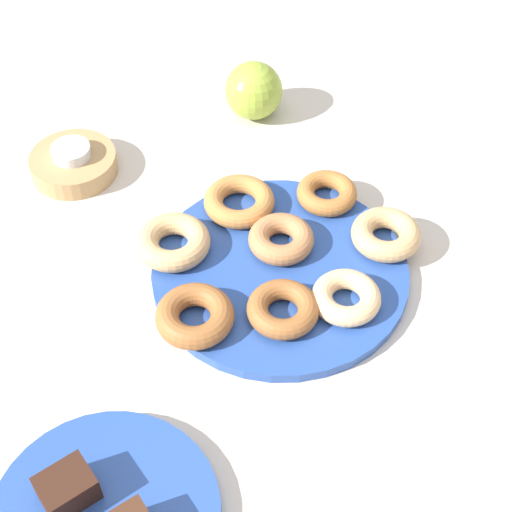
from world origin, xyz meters
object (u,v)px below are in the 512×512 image
at_px(donut_6, 346,298).
at_px(donut_5, 327,193).
at_px(donut_plate, 280,271).
at_px(donut_0, 386,235).
at_px(donut_1, 283,309).
at_px(donut_7, 281,239).
at_px(apple, 254,90).
at_px(tealight, 71,152).
at_px(donut_2, 195,316).
at_px(brownie_far, 67,488).
at_px(donut_3, 239,201).
at_px(donut_4, 173,242).
at_px(candle_holder, 74,164).

bearing_deg(donut_6, donut_5, -14.00).
bearing_deg(donut_plate, donut_0, -90.37).
relative_size(donut_plate, donut_1, 3.76).
distance_m(donut_plate, donut_7, 0.04).
bearing_deg(apple, donut_plate, 168.10).
height_order(tealight, apple, apple).
bearing_deg(donut_5, donut_1, 144.41).
height_order(donut_1, donut_5, donut_1).
bearing_deg(donut_7, donut_1, 162.11).
xyz_separation_m(donut_2, donut_5, (0.14, -0.21, -0.00)).
bearing_deg(donut_1, donut_7, -17.89).
bearing_deg(donut_7, brownie_far, 129.62).
relative_size(donut_1, donut_7, 1.02).
relative_size(donut_5, apple, 0.93).
relative_size(brownie_far, tealight, 0.96).
bearing_deg(tealight, donut_5, -119.33).
xyz_separation_m(donut_6, brownie_far, (-0.13, 0.33, 0.01)).
distance_m(donut_0, donut_6, 0.11).
xyz_separation_m(donut_1, brownie_far, (-0.14, 0.26, 0.01)).
relative_size(donut_3, donut_6, 1.14).
bearing_deg(brownie_far, donut_7, -50.38).
distance_m(donut_3, brownie_far, 0.41).
xyz_separation_m(donut_0, donut_2, (-0.05, 0.25, 0.00)).
bearing_deg(donut_4, donut_0, -105.06).
relative_size(donut_0, tealight, 1.63).
xyz_separation_m(donut_3, candle_holder, (0.15, 0.19, -0.01)).
xyz_separation_m(donut_plate, donut_5, (0.09, -0.09, 0.02)).
bearing_deg(candle_holder, donut_0, -127.44).
bearing_deg(donut_4, donut_6, -130.44).
relative_size(donut_0, donut_1, 1.04).
relative_size(donut_plate, tealight, 5.88).
distance_m(donut_3, tealight, 0.24).
distance_m(tealight, apple, 0.27).
bearing_deg(donut_7, donut_0, -104.81).
bearing_deg(donut_2, donut_0, -79.06).
relative_size(donut_0, donut_2, 0.96).
xyz_separation_m(donut_2, brownie_far, (-0.16, 0.16, 0.00)).
xyz_separation_m(donut_5, tealight, (0.17, 0.30, 0.01)).
xyz_separation_m(donut_1, apple, (0.37, -0.09, 0.02)).
xyz_separation_m(donut_1, tealight, (0.33, 0.18, 0.01)).
bearing_deg(donut_6, donut_4, 49.56).
xyz_separation_m(donut_plate, donut_6, (-0.08, -0.05, 0.02)).
relative_size(candle_holder, tealight, 2.22).
xyz_separation_m(donut_6, apple, (0.38, -0.01, 0.02)).
bearing_deg(candle_holder, donut_1, -150.77).
bearing_deg(donut_4, candle_holder, 25.31).
bearing_deg(candle_holder, donut_6, -142.45).
bearing_deg(donut_1, donut_5, -35.59).
distance_m(donut_plate, donut_4, 0.13).
bearing_deg(donut_5, tealight, 60.67).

